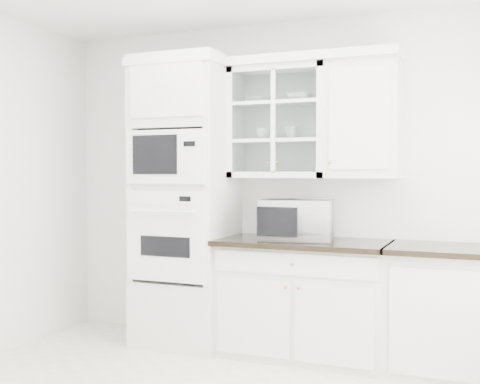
% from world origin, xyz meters
% --- Properties ---
extents(room_shell, '(4.00, 3.50, 2.70)m').
position_xyz_m(room_shell, '(0.00, 0.43, 1.78)').
color(room_shell, white).
rests_on(room_shell, ground).
extents(oven_column, '(0.76, 0.68, 2.40)m').
position_xyz_m(oven_column, '(-0.75, 1.42, 1.20)').
color(oven_column, silver).
rests_on(oven_column, ground).
extents(base_cabinet_run, '(1.32, 0.67, 0.92)m').
position_xyz_m(base_cabinet_run, '(0.28, 1.45, 0.46)').
color(base_cabinet_run, silver).
rests_on(base_cabinet_run, ground).
extents(extra_base_cabinet, '(0.72, 0.67, 0.92)m').
position_xyz_m(extra_base_cabinet, '(1.28, 1.45, 0.46)').
color(extra_base_cabinet, silver).
rests_on(extra_base_cabinet, ground).
extents(upper_cabinet_glass, '(0.80, 0.33, 0.90)m').
position_xyz_m(upper_cabinet_glass, '(0.03, 1.58, 1.85)').
color(upper_cabinet_glass, silver).
rests_on(upper_cabinet_glass, room_shell).
extents(upper_cabinet_solid, '(0.55, 0.33, 0.90)m').
position_xyz_m(upper_cabinet_solid, '(0.71, 1.58, 1.85)').
color(upper_cabinet_solid, silver).
rests_on(upper_cabinet_solid, room_shell).
extents(crown_molding, '(2.14, 0.38, 0.07)m').
position_xyz_m(crown_molding, '(-0.07, 1.56, 2.33)').
color(crown_molding, white).
rests_on(crown_molding, room_shell).
extents(countertop_microwave, '(0.61, 0.54, 0.32)m').
position_xyz_m(countertop_microwave, '(0.23, 1.42, 1.08)').
color(countertop_microwave, white).
rests_on(countertop_microwave, base_cabinet_run).
extents(bowl_a, '(0.23, 0.23, 0.05)m').
position_xyz_m(bowl_a, '(-0.15, 1.57, 2.03)').
color(bowl_a, white).
rests_on(bowl_a, upper_cabinet_glass).
extents(bowl_b, '(0.26, 0.26, 0.07)m').
position_xyz_m(bowl_b, '(0.18, 1.60, 2.04)').
color(bowl_b, white).
rests_on(bowl_b, upper_cabinet_glass).
extents(cup_a, '(0.13, 0.13, 0.09)m').
position_xyz_m(cup_a, '(-0.11, 1.58, 1.76)').
color(cup_a, white).
rests_on(cup_a, upper_cabinet_glass).
extents(cup_b, '(0.12, 0.12, 0.10)m').
position_xyz_m(cup_b, '(0.12, 1.59, 1.76)').
color(cup_b, white).
rests_on(cup_b, upper_cabinet_glass).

